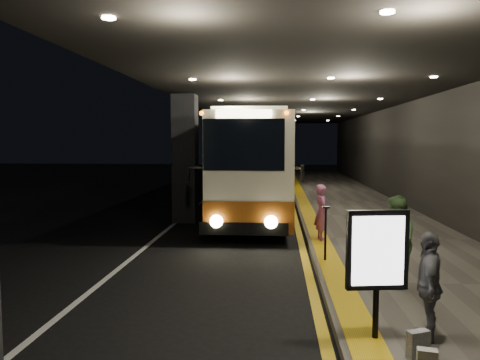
{
  "coord_description": "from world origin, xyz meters",
  "views": [
    {
      "loc": [
        1.66,
        -11.99,
        2.8
      ],
      "look_at": [
        0.62,
        1.28,
        1.7
      ],
      "focal_mm": 35.0,
      "sensor_mm": 36.0,
      "label": 1
    }
  ],
  "objects_px": {
    "passenger_waiting_green": "(396,242)",
    "info_sign": "(377,253)",
    "coach_main": "(254,169)",
    "passenger_waiting_grey": "(429,285)",
    "coach_second": "(262,158)",
    "passenger_boarding": "(321,212)",
    "stanchion_post": "(325,234)",
    "bag_polka": "(418,344)"
  },
  "relations": [
    {
      "from": "passenger_waiting_green",
      "to": "info_sign",
      "type": "xyz_separation_m",
      "value": [
        -0.82,
        -2.32,
        0.34
      ]
    },
    {
      "from": "coach_main",
      "to": "info_sign",
      "type": "height_order",
      "value": "coach_main"
    },
    {
      "from": "passenger_waiting_green",
      "to": "passenger_waiting_grey",
      "type": "distance_m",
      "value": 2.28
    },
    {
      "from": "passenger_waiting_grey",
      "to": "passenger_waiting_green",
      "type": "bearing_deg",
      "value": -168.87
    },
    {
      "from": "passenger_waiting_green",
      "to": "passenger_waiting_grey",
      "type": "bearing_deg",
      "value": -4.98
    },
    {
      "from": "coach_second",
      "to": "coach_main",
      "type": "bearing_deg",
      "value": -86.73
    },
    {
      "from": "coach_main",
      "to": "passenger_boarding",
      "type": "xyz_separation_m",
      "value": [
        2.06,
        -5.17,
        -0.83
      ]
    },
    {
      "from": "coach_main",
      "to": "info_sign",
      "type": "distance_m",
      "value": 11.73
    },
    {
      "from": "coach_second",
      "to": "passenger_boarding",
      "type": "relative_size",
      "value": 7.92
    },
    {
      "from": "coach_second",
      "to": "passenger_waiting_grey",
      "type": "distance_m",
      "value": 23.09
    },
    {
      "from": "passenger_boarding",
      "to": "passenger_waiting_green",
      "type": "height_order",
      "value": "passenger_waiting_green"
    },
    {
      "from": "passenger_waiting_green",
      "to": "coach_second",
      "type": "bearing_deg",
      "value": -173.28
    },
    {
      "from": "passenger_waiting_grey",
      "to": "stanchion_post",
      "type": "bearing_deg",
      "value": -152.61
    },
    {
      "from": "coach_main",
      "to": "coach_second",
      "type": "bearing_deg",
      "value": 89.02
    },
    {
      "from": "passenger_waiting_grey",
      "to": "bag_polka",
      "type": "height_order",
      "value": "passenger_waiting_grey"
    },
    {
      "from": "passenger_boarding",
      "to": "info_sign",
      "type": "xyz_separation_m",
      "value": [
        0.13,
        -6.35,
        0.42
      ]
    },
    {
      "from": "stanchion_post",
      "to": "passenger_waiting_grey",
      "type": "bearing_deg",
      "value": -76.99
    },
    {
      "from": "info_sign",
      "to": "passenger_boarding",
      "type": "bearing_deg",
      "value": 82.63
    },
    {
      "from": "coach_main",
      "to": "stanchion_post",
      "type": "relative_size",
      "value": 9.76
    },
    {
      "from": "bag_polka",
      "to": "stanchion_post",
      "type": "xyz_separation_m",
      "value": [
        -0.66,
        4.65,
        0.43
      ]
    },
    {
      "from": "coach_second",
      "to": "bag_polka",
      "type": "relative_size",
      "value": 35.66
    },
    {
      "from": "passenger_boarding",
      "to": "stanchion_post",
      "type": "relative_size",
      "value": 1.26
    },
    {
      "from": "coach_second",
      "to": "bag_polka",
      "type": "bearing_deg",
      "value": -80.53
    },
    {
      "from": "info_sign",
      "to": "coach_second",
      "type": "bearing_deg",
      "value": 87.02
    },
    {
      "from": "coach_main",
      "to": "passenger_waiting_grey",
      "type": "height_order",
      "value": "coach_main"
    },
    {
      "from": "coach_second",
      "to": "passenger_waiting_green",
      "type": "height_order",
      "value": "coach_second"
    },
    {
      "from": "coach_main",
      "to": "stanchion_post",
      "type": "height_order",
      "value": "coach_main"
    },
    {
      "from": "bag_polka",
      "to": "stanchion_post",
      "type": "bearing_deg",
      "value": 98.07
    },
    {
      "from": "coach_second",
      "to": "passenger_waiting_grey",
      "type": "height_order",
      "value": "coach_second"
    },
    {
      "from": "bag_polka",
      "to": "info_sign",
      "type": "distance_m",
      "value": 1.21
    },
    {
      "from": "coach_main",
      "to": "passenger_waiting_green",
      "type": "bearing_deg",
      "value": -73.07
    },
    {
      "from": "coach_second",
      "to": "passenger_waiting_green",
      "type": "bearing_deg",
      "value": -78.52
    },
    {
      "from": "coach_main",
      "to": "bag_polka",
      "type": "distance_m",
      "value": 12.39
    },
    {
      "from": "bag_polka",
      "to": "info_sign",
      "type": "bearing_deg",
      "value": 128.56
    },
    {
      "from": "bag_polka",
      "to": "stanchion_post",
      "type": "relative_size",
      "value": 0.28
    },
    {
      "from": "stanchion_post",
      "to": "info_sign",
      "type": "bearing_deg",
      "value": -86.54
    },
    {
      "from": "coach_second",
      "to": "passenger_waiting_grey",
      "type": "xyz_separation_m",
      "value": [
        2.93,
        -22.88,
        -0.9
      ]
    },
    {
      "from": "passenger_boarding",
      "to": "stanchion_post",
      "type": "bearing_deg",
      "value": 163.84
    },
    {
      "from": "coach_main",
      "to": "passenger_waiting_green",
      "type": "xyz_separation_m",
      "value": [
        3.01,
        -9.19,
        -0.75
      ]
    },
    {
      "from": "passenger_boarding",
      "to": "info_sign",
      "type": "bearing_deg",
      "value": 168.12
    },
    {
      "from": "passenger_boarding",
      "to": "bag_polka",
      "type": "xyz_separation_m",
      "value": [
        0.54,
        -6.86,
        -0.59
      ]
    },
    {
      "from": "passenger_waiting_grey",
      "to": "info_sign",
      "type": "relative_size",
      "value": 0.84
    }
  ]
}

